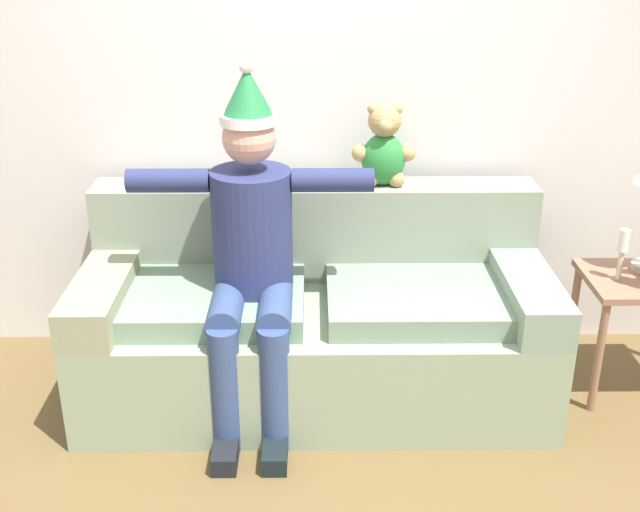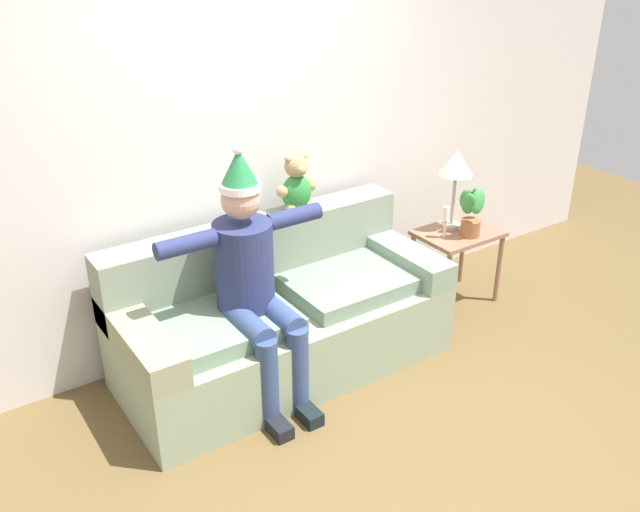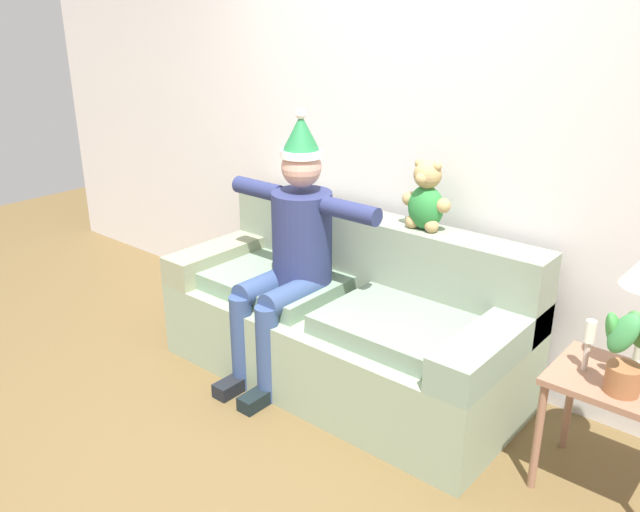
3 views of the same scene
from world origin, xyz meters
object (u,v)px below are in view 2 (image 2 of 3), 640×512
(table_lamp, at_px, (456,166))
(potted_plant, at_px, (472,210))
(candle_tall, at_px, (446,218))
(side_table, at_px, (458,243))
(person_seated, at_px, (253,277))
(couch, at_px, (280,316))
(teddy_bear, at_px, (297,185))

(table_lamp, xyz_separation_m, potted_plant, (0.00, -0.18, -0.27))
(candle_tall, bearing_deg, side_table, 6.98)
(person_seated, xyz_separation_m, side_table, (1.77, 0.14, -0.31))
(table_lamp, distance_m, candle_tall, 0.37)
(side_table, distance_m, candle_tall, 0.29)
(table_lamp, relative_size, candle_tall, 2.48)
(side_table, distance_m, potted_plant, 0.30)
(couch, height_order, potted_plant, potted_plant)
(person_seated, height_order, candle_tall, person_seated)
(table_lamp, height_order, candle_tall, table_lamp)
(table_lamp, bearing_deg, potted_plant, -88.52)
(teddy_bear, bearing_deg, person_seated, -142.58)
(table_lamp, relative_size, potted_plant, 1.51)
(teddy_bear, height_order, potted_plant, teddy_bear)
(couch, xyz_separation_m, potted_plant, (1.51, -0.12, 0.41))
(person_seated, height_order, side_table, person_seated)
(side_table, bearing_deg, table_lamp, 86.26)
(teddy_bear, xyz_separation_m, candle_tall, (1.02, -0.32, -0.36))
(potted_plant, bearing_deg, table_lamp, 91.48)
(teddy_bear, bearing_deg, side_table, -14.20)
(candle_tall, bearing_deg, teddy_bear, 162.62)
(candle_tall, bearing_deg, potted_plant, -22.90)
(table_lamp, bearing_deg, person_seated, -172.61)
(side_table, bearing_deg, teddy_bear, 165.80)
(table_lamp, height_order, potted_plant, table_lamp)
(potted_plant, bearing_deg, side_table, 96.34)
(teddy_bear, height_order, side_table, teddy_bear)
(side_table, xyz_separation_m, table_lamp, (0.01, 0.09, 0.56))
(couch, xyz_separation_m, person_seated, (-0.27, -0.17, 0.43))
(person_seated, height_order, table_lamp, person_seated)
(person_seated, distance_m, potted_plant, 1.78)
(couch, bearing_deg, teddy_bear, 41.19)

